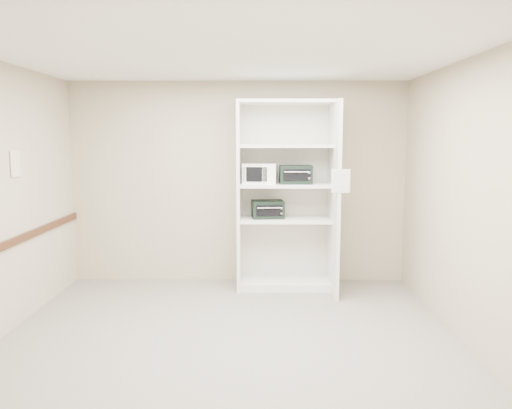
{
  "coord_description": "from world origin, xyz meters",
  "views": [
    {
      "loc": [
        0.28,
        -4.71,
        1.94
      ],
      "look_at": [
        0.24,
        1.27,
        1.15
      ],
      "focal_mm": 35.0,
      "sensor_mm": 36.0,
      "label": 1
    }
  ],
  "objects_px": {
    "microwave": "(260,173)",
    "toaster_oven_lower": "(268,209)",
    "shelving_unit": "(289,202)",
    "toaster_oven_upper": "(296,175)"
  },
  "relations": [
    {
      "from": "shelving_unit",
      "to": "toaster_oven_upper",
      "type": "xyz_separation_m",
      "value": [
        0.08,
        -0.05,
        0.36
      ]
    },
    {
      "from": "microwave",
      "to": "toaster_oven_lower",
      "type": "relative_size",
      "value": 1.06
    },
    {
      "from": "shelving_unit",
      "to": "toaster_oven_upper",
      "type": "relative_size",
      "value": 5.96
    },
    {
      "from": "shelving_unit",
      "to": "toaster_oven_upper",
      "type": "bearing_deg",
      "value": -31.0
    },
    {
      "from": "toaster_oven_upper",
      "to": "toaster_oven_lower",
      "type": "bearing_deg",
      "value": 172.75
    },
    {
      "from": "toaster_oven_upper",
      "to": "toaster_oven_lower",
      "type": "xyz_separation_m",
      "value": [
        -0.36,
        0.04,
        -0.45
      ]
    },
    {
      "from": "shelving_unit",
      "to": "toaster_oven_upper",
      "type": "height_order",
      "value": "shelving_unit"
    },
    {
      "from": "shelving_unit",
      "to": "toaster_oven_lower",
      "type": "height_order",
      "value": "shelving_unit"
    },
    {
      "from": "shelving_unit",
      "to": "toaster_oven_lower",
      "type": "relative_size",
      "value": 6.0
    },
    {
      "from": "microwave",
      "to": "toaster_oven_lower",
      "type": "xyz_separation_m",
      "value": [
        0.1,
        0.01,
        -0.47
      ]
    }
  ]
}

